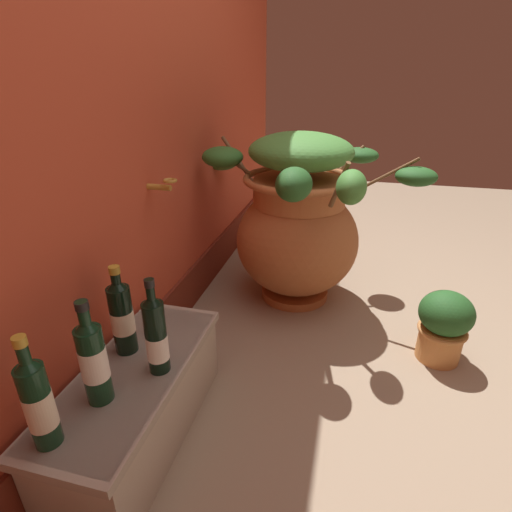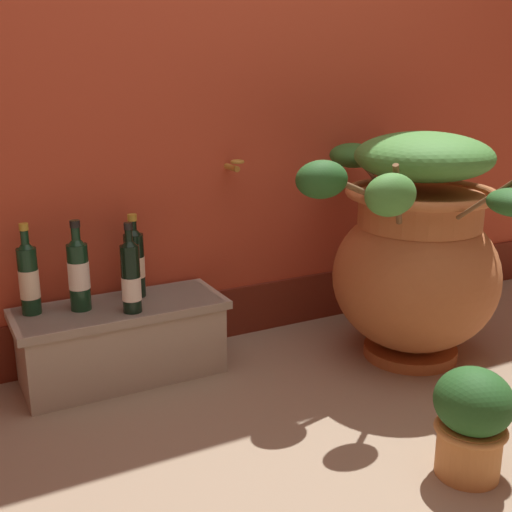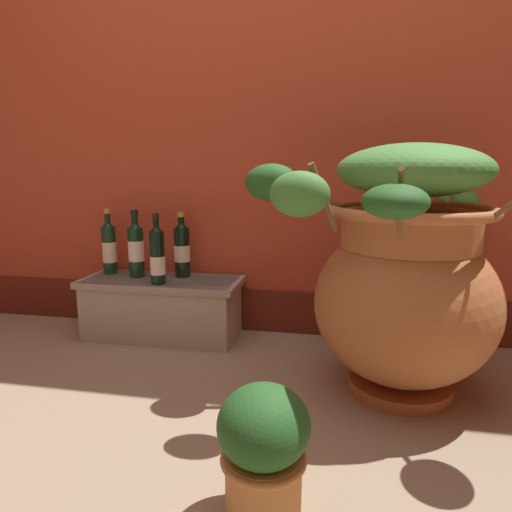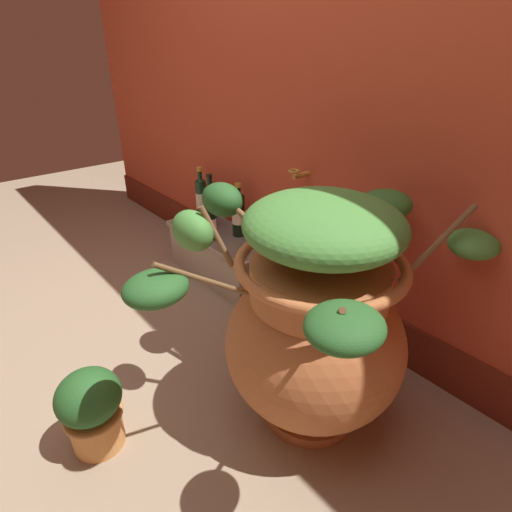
{
  "view_description": "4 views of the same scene",
  "coord_description": "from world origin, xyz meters",
  "px_view_note": "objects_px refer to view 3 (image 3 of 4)",
  "views": [
    {
      "loc": [
        -1.33,
        0.3,
        1.16
      ],
      "look_at": [
        0.18,
        0.68,
        0.44
      ],
      "focal_mm": 27.68,
      "sensor_mm": 36.0,
      "label": 1
    },
    {
      "loc": [
        -1.06,
        -1.32,
        1.14
      ],
      "look_at": [
        0.07,
        0.82,
        0.44
      ],
      "focal_mm": 45.86,
      "sensor_mm": 36.0,
      "label": 2
    },
    {
      "loc": [
        0.42,
        -1.1,
        0.83
      ],
      "look_at": [
        0.03,
        0.87,
        0.44
      ],
      "focal_mm": 31.98,
      "sensor_mm": 36.0,
      "label": 3
    },
    {
      "loc": [
        1.4,
        -0.36,
        1.33
      ],
      "look_at": [
        0.16,
        0.69,
        0.46
      ],
      "focal_mm": 28.65,
      "sensor_mm": 36.0,
      "label": 4
    }
  ],
  "objects_px": {
    "wine_bottle_middle": "(109,247)",
    "wine_bottle_right": "(157,255)",
    "terracotta_urn": "(405,273)",
    "wine_bottle_back": "(182,248)",
    "wine_bottle_left": "(136,248)",
    "potted_shrub": "(264,448)"
  },
  "relations": [
    {
      "from": "wine_bottle_left",
      "to": "wine_bottle_middle",
      "type": "height_order",
      "value": "same"
    },
    {
      "from": "wine_bottle_left",
      "to": "terracotta_urn",
      "type": "bearing_deg",
      "value": -17.63
    },
    {
      "from": "potted_shrub",
      "to": "terracotta_urn",
      "type": "bearing_deg",
      "value": 61.25
    },
    {
      "from": "wine_bottle_middle",
      "to": "wine_bottle_right",
      "type": "relative_size",
      "value": 1.0
    },
    {
      "from": "wine_bottle_left",
      "to": "potted_shrub",
      "type": "relative_size",
      "value": 1.0
    },
    {
      "from": "terracotta_urn",
      "to": "wine_bottle_right",
      "type": "height_order",
      "value": "terracotta_urn"
    },
    {
      "from": "wine_bottle_back",
      "to": "potted_shrub",
      "type": "height_order",
      "value": "wine_bottle_back"
    },
    {
      "from": "wine_bottle_left",
      "to": "potted_shrub",
      "type": "xyz_separation_m",
      "value": [
        0.84,
        -1.1,
        -0.26
      ]
    },
    {
      "from": "potted_shrub",
      "to": "wine_bottle_back",
      "type": "bearing_deg",
      "value": 118.23
    },
    {
      "from": "wine_bottle_middle",
      "to": "potted_shrub",
      "type": "bearing_deg",
      "value": -48.67
    },
    {
      "from": "wine_bottle_middle",
      "to": "wine_bottle_back",
      "type": "bearing_deg",
      "value": 0.68
    },
    {
      "from": "terracotta_urn",
      "to": "wine_bottle_back",
      "type": "bearing_deg",
      "value": 156.56
    },
    {
      "from": "wine_bottle_back",
      "to": "wine_bottle_right",
      "type": "bearing_deg",
      "value": -112.06
    },
    {
      "from": "wine_bottle_left",
      "to": "wine_bottle_right",
      "type": "xyz_separation_m",
      "value": [
        0.16,
        -0.11,
        -0.01
      ]
    },
    {
      "from": "wine_bottle_left",
      "to": "wine_bottle_middle",
      "type": "xyz_separation_m",
      "value": [
        -0.17,
        0.04,
        -0.01
      ]
    },
    {
      "from": "wine_bottle_left",
      "to": "wine_bottle_right",
      "type": "distance_m",
      "value": 0.19
    },
    {
      "from": "wine_bottle_back",
      "to": "wine_bottle_left",
      "type": "bearing_deg",
      "value": -168.33
    },
    {
      "from": "terracotta_urn",
      "to": "wine_bottle_middle",
      "type": "distance_m",
      "value": 1.46
    },
    {
      "from": "wine_bottle_left",
      "to": "wine_bottle_back",
      "type": "distance_m",
      "value": 0.23
    },
    {
      "from": "wine_bottle_left",
      "to": "wine_bottle_back",
      "type": "bearing_deg",
      "value": 11.67
    },
    {
      "from": "terracotta_urn",
      "to": "wine_bottle_back",
      "type": "height_order",
      "value": "terracotta_urn"
    },
    {
      "from": "wine_bottle_left",
      "to": "potted_shrub",
      "type": "height_order",
      "value": "wine_bottle_left"
    }
  ]
}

